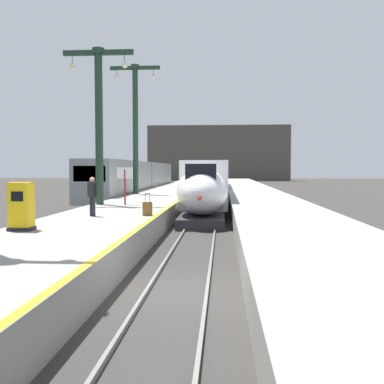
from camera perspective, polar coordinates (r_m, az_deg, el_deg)
ground_plane at (r=11.37m, az=-1.93°, el=-12.83°), size 260.00×260.00×0.00m
platform_left at (r=36.09m, az=-4.29°, el=-1.07°), size 4.80×110.00×1.05m
platform_right at (r=35.84m, az=8.63°, el=-1.13°), size 4.80×110.00×1.05m
platform_left_safety_stripe at (r=35.80m, az=-0.68°, el=-0.25°), size 0.20×107.80×0.01m
rail_main_left at (r=38.54m, az=1.16°, el=-1.50°), size 0.08×110.00×0.12m
rail_main_right at (r=38.50m, az=3.39°, el=-1.51°), size 0.08×110.00×0.12m
rail_secondary_left at (r=39.77m, az=-10.58°, el=-1.41°), size 0.08×110.00×0.12m
rail_secondary_right at (r=39.42m, az=-8.47°, el=-1.43°), size 0.08×110.00×0.12m
highspeed_train_main at (r=39.70m, az=2.34°, el=1.34°), size 2.92×37.15×3.60m
regional_train_adjacent at (r=49.20m, az=-6.85°, el=1.88°), size 2.85×36.60×3.80m
station_column_mid at (r=26.12m, az=-11.87°, el=10.18°), size 4.00×0.68×8.83m
station_column_far at (r=36.43m, az=-7.28°, el=9.44°), size 4.00×0.68×10.34m
passenger_near_edge at (r=19.57m, az=-12.67°, el=-0.17°), size 0.51×0.38×1.69m
rolling_suitcase at (r=19.45m, az=-5.74°, el=-2.15°), size 0.40×0.22×0.98m
ticket_machine_yellow at (r=15.80m, az=-21.07°, el=-1.95°), size 0.76×0.62×1.60m
departure_info_board at (r=25.48m, az=-8.61°, el=1.76°), size 0.90×0.10×2.12m
terminus_back_wall at (r=112.95m, az=3.40°, el=5.01°), size 36.00×2.00×14.00m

